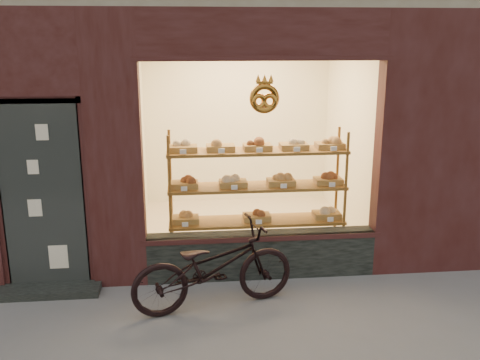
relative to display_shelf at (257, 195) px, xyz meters
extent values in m
cube|color=black|center=(0.00, -0.42, -0.61)|extent=(2.70, 0.25, 0.55)
cube|color=#292D2D|center=(-2.45, -0.49, 0.21)|extent=(0.90, 0.04, 2.15)
cube|color=black|center=(-2.45, -0.65, -0.85)|extent=(1.15, 0.35, 0.08)
torus|color=#C27927|center=(0.00, -0.53, 1.26)|extent=(0.33, 0.07, 0.33)
cube|color=brown|center=(0.00, 0.00, -0.84)|extent=(2.20, 0.45, 0.04)
cube|color=brown|center=(0.00, 0.00, -0.34)|extent=(2.20, 0.45, 0.03)
cube|color=brown|center=(0.00, 0.00, 0.11)|extent=(2.20, 0.45, 0.04)
cube|color=brown|center=(0.00, 0.00, 0.56)|extent=(2.20, 0.45, 0.04)
cylinder|color=brown|center=(-1.07, -0.19, -0.04)|extent=(0.04, 0.04, 1.70)
cylinder|color=brown|center=(1.07, -0.19, -0.04)|extent=(0.04, 0.04, 1.70)
cylinder|color=brown|center=(-1.07, 0.20, -0.04)|extent=(0.04, 0.04, 1.70)
cylinder|color=brown|center=(1.07, 0.20, -0.04)|extent=(0.04, 0.04, 1.70)
cube|color=#A6782B|center=(-0.90, 0.00, -0.29)|extent=(0.34, 0.24, 0.07)
sphere|color=#A3813E|center=(-0.90, 0.00, -0.20)|extent=(0.11, 0.11, 0.11)
cube|color=white|center=(-0.90, -0.18, -0.29)|extent=(0.07, 0.01, 0.05)
cube|color=#A6782B|center=(0.00, 0.00, -0.29)|extent=(0.34, 0.24, 0.07)
sphere|color=brown|center=(0.00, 0.00, -0.20)|extent=(0.11, 0.11, 0.11)
cube|color=white|center=(0.00, -0.18, -0.29)|extent=(0.07, 0.01, 0.05)
cube|color=#A6782B|center=(0.90, 0.00, -0.29)|extent=(0.34, 0.24, 0.07)
sphere|color=#C8AC8C|center=(0.90, 0.00, -0.20)|extent=(0.11, 0.11, 0.11)
cube|color=white|center=(0.90, -0.18, -0.29)|extent=(0.08, 0.01, 0.05)
cube|color=#A6782B|center=(-0.90, 0.00, 0.16)|extent=(0.34, 0.24, 0.07)
sphere|color=brown|center=(-0.90, 0.00, 0.25)|extent=(0.11, 0.11, 0.11)
cube|color=white|center=(-0.90, -0.18, 0.16)|extent=(0.07, 0.01, 0.06)
cube|color=#A6782B|center=(-0.30, 0.00, 0.16)|extent=(0.34, 0.24, 0.07)
sphere|color=#C8AC8C|center=(-0.30, 0.00, 0.25)|extent=(0.11, 0.11, 0.11)
cube|color=white|center=(-0.30, -0.18, 0.16)|extent=(0.08, 0.01, 0.06)
cube|color=#A6782B|center=(0.30, 0.00, 0.16)|extent=(0.34, 0.24, 0.07)
sphere|color=#A3813E|center=(0.30, 0.00, 0.25)|extent=(0.11, 0.11, 0.11)
cube|color=white|center=(0.30, -0.18, 0.16)|extent=(0.07, 0.01, 0.06)
cube|color=#A6782B|center=(0.90, 0.00, 0.16)|extent=(0.34, 0.24, 0.07)
sphere|color=brown|center=(0.90, 0.00, 0.25)|extent=(0.11, 0.11, 0.11)
cube|color=white|center=(0.90, -0.18, 0.16)|extent=(0.08, 0.01, 0.06)
cube|color=#A6782B|center=(-0.90, 0.00, 0.61)|extent=(0.34, 0.24, 0.07)
sphere|color=#C8AC8C|center=(-0.90, 0.00, 0.70)|extent=(0.11, 0.11, 0.11)
cube|color=white|center=(-0.90, -0.18, 0.61)|extent=(0.07, 0.01, 0.06)
cube|color=#A6782B|center=(-0.45, 0.00, 0.61)|extent=(0.34, 0.24, 0.07)
sphere|color=#A3813E|center=(-0.45, 0.00, 0.70)|extent=(0.11, 0.11, 0.11)
cube|color=white|center=(-0.45, -0.18, 0.61)|extent=(0.07, 0.01, 0.06)
cube|color=#A6782B|center=(0.00, 0.00, 0.61)|extent=(0.34, 0.24, 0.07)
sphere|color=brown|center=(0.00, 0.00, 0.70)|extent=(0.11, 0.11, 0.11)
cube|color=white|center=(0.00, -0.18, 0.61)|extent=(0.07, 0.01, 0.06)
cube|color=#A6782B|center=(0.45, 0.00, 0.61)|extent=(0.34, 0.24, 0.07)
sphere|color=#C8AC8C|center=(0.45, 0.00, 0.70)|extent=(0.11, 0.11, 0.11)
cube|color=white|center=(0.45, -0.18, 0.61)|extent=(0.07, 0.01, 0.06)
cube|color=#A6782B|center=(0.90, 0.00, 0.61)|extent=(0.34, 0.24, 0.07)
sphere|color=#A3813E|center=(0.90, 0.00, 0.70)|extent=(0.11, 0.11, 0.11)
cube|color=white|center=(0.90, -0.18, 0.61)|extent=(0.08, 0.01, 0.06)
imported|color=black|center=(-0.61, -1.14, -0.43)|extent=(1.85, 1.02, 0.92)
camera|label=1|loc=(-0.86, -6.32, 1.93)|focal=40.00mm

